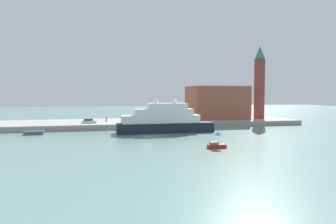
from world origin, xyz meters
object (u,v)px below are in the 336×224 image
Objects in this scene: parked_car at (89,121)px; mooring_bollard at (161,122)px; large_yacht at (164,121)px; small_motorboat at (217,142)px; person_figure at (106,119)px; work_barge at (34,133)px; bell_tower at (259,79)px; harbor_building at (217,103)px.

parked_car reaches higher than mooring_bollard.
small_motorboat is at bearing -79.85° from large_yacht.
person_figure reaches higher than small_motorboat.
work_barge is 0.18× the size of bell_tower.
work_barge is 1.10× the size of parked_car.
harbor_building is 17.62m from bell_tower.
mooring_bollard is (16.11, -8.46, -0.30)m from person_figure.
harbor_building is (57.80, 19.00, 6.93)m from work_barge.
work_barge is at bearing -140.86° from person_figure.
bell_tower is at bearing -10.44° from harbor_building.
parked_car is at bearing -175.63° from bell_tower.
large_yacht is 23.71m from person_figure.
small_motorboat is at bearing -127.69° from bell_tower.
small_motorboat is at bearing -84.89° from mooring_bollard.
bell_tower reaches higher than work_barge.
small_motorboat reaches higher than mooring_bollard.
work_barge is (-37.98, 29.17, -0.82)m from small_motorboat.
small_motorboat is 0.74× the size of work_barge.
large_yacht is 46.01m from bell_tower.
bell_tower is 41.75m from mooring_bollard.
large_yacht is at bearing -153.72° from bell_tower.
work_barge is 0.24× the size of harbor_building.
work_barge is at bearing -161.80° from harbor_building.
person_figure is (-14.71, 18.57, -0.82)m from large_yacht.
bell_tower is 16.28× the size of person_figure.
parked_car is 6.33m from person_figure.
person_figure is (-54.37, -1.01, -13.47)m from bell_tower.
small_motorboat is 0.81× the size of parked_car.
harbor_building is 0.75× the size of bell_tower.
harbor_building reaches higher than small_motorboat.
person_figure is 18.20m from mooring_bollard.
small_motorboat is 52.45m from harbor_building.
person_figure is (-39.15, -3.82, -5.07)m from harbor_building.
bell_tower is at bearing 13.91° from mooring_bollard.
large_yacht is 26.25m from small_motorboat.
work_barge is 61.24m from harbor_building.
parked_car is at bearing -145.99° from person_figure.
bell_tower reaches higher than large_yacht.
parked_car is 4.85× the size of mooring_bollard.
person_figure is at bearing -178.93° from bell_tower.
harbor_building reaches higher than work_barge.
bell_tower is 56.03m from person_figure.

